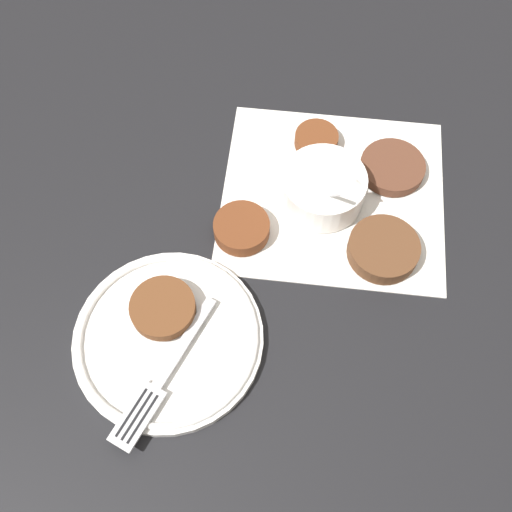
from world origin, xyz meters
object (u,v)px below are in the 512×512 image
at_px(fork, 157,386).
at_px(serving_plate, 168,338).
at_px(fritter_on_plate, 163,308).
at_px(sauce_bowl, 322,192).

bearing_deg(fork, serving_plate, 98.38).
distance_m(serving_plate, fork, 0.06).
xyz_separation_m(fritter_on_plate, fork, (0.02, -0.09, -0.01)).
relative_size(sauce_bowl, fritter_on_plate, 1.54).
height_order(fritter_on_plate, fork, fritter_on_plate).
relative_size(serving_plate, fritter_on_plate, 2.89).
xyz_separation_m(sauce_bowl, fork, (-0.12, -0.29, -0.01)).
bearing_deg(sauce_bowl, serving_plate, -118.87).
distance_m(sauce_bowl, fork, 0.31).
relative_size(serving_plate, fork, 1.16).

